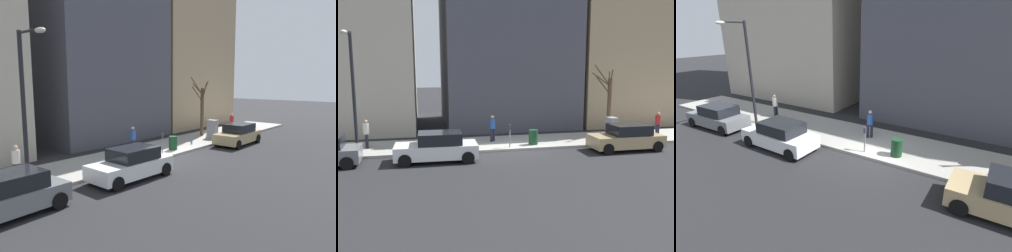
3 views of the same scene
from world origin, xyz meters
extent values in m
plane|color=#232326|center=(0.00, 0.00, 0.00)|extent=(120.00, 120.00, 0.00)
cube|color=#9E9B93|center=(2.00, 0.00, 0.07)|extent=(4.00, 36.00, 0.15)
cylinder|color=black|center=(-2.00, -4.60, 0.32)|extent=(0.22, 0.64, 0.64)
cylinder|color=black|center=(-0.30, -4.59, 0.32)|extent=(0.22, 0.64, 0.64)
cube|color=white|center=(-1.28, 4.77, 0.57)|extent=(1.88, 4.24, 0.70)
cube|color=black|center=(-1.28, 4.57, 1.22)|extent=(1.64, 2.23, 0.60)
cylinder|color=black|center=(-2.10, 6.33, 0.32)|extent=(0.23, 0.64, 0.64)
cylinder|color=black|center=(-0.40, 6.30, 0.32)|extent=(0.23, 0.64, 0.64)
cylinder|color=black|center=(-2.16, 3.23, 0.32)|extent=(0.23, 0.64, 0.64)
cylinder|color=black|center=(-0.46, 3.20, 0.32)|extent=(0.23, 0.64, 0.64)
cube|color=slate|center=(-1.13, 10.59, 0.57)|extent=(1.92, 4.25, 0.70)
cube|color=black|center=(-1.13, 10.39, 1.22)|extent=(1.66, 2.25, 0.60)
cylinder|color=black|center=(-2.03, 12.12, 0.32)|extent=(0.24, 0.65, 0.64)
cylinder|color=black|center=(-0.33, 12.17, 0.32)|extent=(0.24, 0.65, 0.64)
cylinder|color=black|center=(-1.94, 9.02, 0.32)|extent=(0.24, 0.65, 0.64)
cylinder|color=black|center=(-0.24, 9.07, 0.32)|extent=(0.24, 0.65, 0.64)
cylinder|color=slate|center=(0.45, 0.44, 0.68)|extent=(0.07, 0.07, 1.05)
cube|color=#2D333D|center=(0.45, 0.44, 1.35)|extent=(0.14, 0.10, 0.30)
cylinder|color=black|center=(0.55, 8.91, 3.40)|extent=(0.18, 0.18, 6.50)
cylinder|color=black|center=(-0.25, 8.91, 6.55)|extent=(1.60, 0.10, 0.10)
ellipsoid|color=beige|center=(-1.05, 8.91, 6.50)|extent=(0.56, 0.32, 0.20)
cylinder|color=#14381E|center=(0.90, -1.12, 0.60)|extent=(0.56, 0.56, 0.90)
cylinder|color=#1E1E2D|center=(2.42, 1.03, 0.56)|extent=(0.16, 0.16, 0.82)
cylinder|color=#1E1E2D|center=(2.25, 1.21, 0.56)|extent=(0.16, 0.16, 0.82)
cylinder|color=#23478C|center=(2.34, 1.12, 1.28)|extent=(0.36, 0.36, 0.62)
sphere|color=tan|center=(2.34, 1.12, 1.70)|extent=(0.22, 0.22, 0.22)
cylinder|color=#1E1E2D|center=(2.02, 8.60, 0.56)|extent=(0.16, 0.16, 0.82)
cylinder|color=#1E1E2D|center=(2.25, 8.66, 0.56)|extent=(0.16, 0.16, 0.82)
cylinder|color=silver|center=(2.13, 8.63, 1.28)|extent=(0.36, 0.36, 0.62)
sphere|color=tan|center=(2.13, 8.63, 1.70)|extent=(0.22, 0.22, 0.22)
camera|label=1|loc=(-12.40, 15.28, 4.73)|focal=35.00mm
camera|label=2|loc=(-20.49, 5.41, 5.03)|focal=40.00mm
camera|label=3|loc=(-10.54, -5.28, 6.12)|focal=28.00mm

